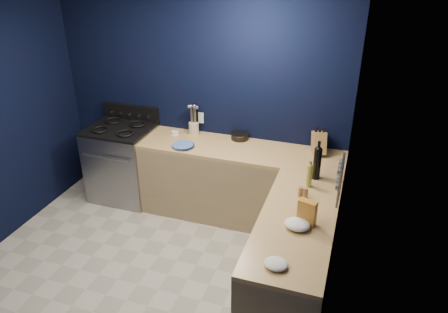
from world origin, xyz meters
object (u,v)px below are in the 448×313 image
at_px(gas_range, 123,164).
at_px(plate_stack, 183,146).
at_px(utensil_crock, 194,128).
at_px(crouton_bag, 307,212).
at_px(knife_block, 319,143).

distance_m(gas_range, plate_stack, 1.02).
relative_size(gas_range, utensil_crock, 6.22).
distance_m(gas_range, crouton_bag, 2.77).
relative_size(knife_block, crouton_bag, 1.10).
distance_m(plate_stack, knife_block, 1.50).
height_order(utensil_crock, crouton_bag, crouton_bag).
distance_m(knife_block, crouton_bag, 1.37).
height_order(plate_stack, crouton_bag, crouton_bag).
height_order(utensil_crock, knife_block, knife_block).
relative_size(gas_range, crouton_bag, 4.19).
distance_m(plate_stack, crouton_bag, 1.86).
xyz_separation_m(gas_range, plate_stack, (0.90, -0.15, 0.46)).
xyz_separation_m(utensil_crock, crouton_bag, (1.56, -1.40, 0.04)).
bearing_deg(knife_block, crouton_bag, -102.88).
xyz_separation_m(plate_stack, knife_block, (1.46, 0.33, 0.11)).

